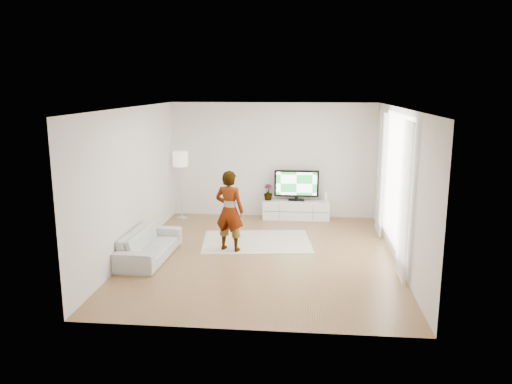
# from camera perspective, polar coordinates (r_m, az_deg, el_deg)

# --- Properties ---
(floor) EXTENTS (6.00, 6.00, 0.00)m
(floor) POSITION_cam_1_polar(r_m,az_deg,el_deg) (9.65, 0.74, -7.25)
(floor) COLOR #9F7847
(floor) RESTS_ON ground
(ceiling) EXTENTS (6.00, 6.00, 0.00)m
(ceiling) POSITION_cam_1_polar(r_m,az_deg,el_deg) (9.12, 0.79, 9.59)
(ceiling) COLOR white
(ceiling) RESTS_ON wall_back
(wall_left) EXTENTS (0.02, 6.00, 2.80)m
(wall_left) POSITION_cam_1_polar(r_m,az_deg,el_deg) (9.81, -13.95, 1.17)
(wall_left) COLOR silver
(wall_left) RESTS_ON floor
(wall_right) EXTENTS (0.02, 6.00, 2.80)m
(wall_right) POSITION_cam_1_polar(r_m,az_deg,el_deg) (9.42, 16.10, 0.61)
(wall_right) COLOR silver
(wall_right) RESTS_ON floor
(wall_back) EXTENTS (5.00, 0.02, 2.80)m
(wall_back) POSITION_cam_1_polar(r_m,az_deg,el_deg) (12.23, 1.93, 3.63)
(wall_back) COLOR silver
(wall_back) RESTS_ON floor
(wall_front) EXTENTS (5.00, 0.02, 2.80)m
(wall_front) POSITION_cam_1_polar(r_m,az_deg,el_deg) (6.38, -1.47, -4.26)
(wall_front) COLOR silver
(wall_front) RESTS_ON floor
(window) EXTENTS (0.01, 2.60, 2.50)m
(window) POSITION_cam_1_polar(r_m,az_deg,el_deg) (9.70, 15.69, 1.26)
(window) COLOR white
(window) RESTS_ON wall_right
(curtain_near) EXTENTS (0.04, 0.70, 2.60)m
(curtain_near) POSITION_cam_1_polar(r_m,az_deg,el_deg) (8.45, 16.62, -1.05)
(curtain_near) COLOR white
(curtain_near) RESTS_ON floor
(curtain_far) EXTENTS (0.04, 0.70, 2.60)m
(curtain_far) POSITION_cam_1_polar(r_m,az_deg,el_deg) (10.96, 14.09, 2.02)
(curtain_far) COLOR white
(curtain_far) RESTS_ON floor
(media_console) EXTENTS (1.61, 0.46, 0.45)m
(media_console) POSITION_cam_1_polar(r_m,az_deg,el_deg) (12.21, 4.60, -2.03)
(media_console) COLOR white
(media_console) RESTS_ON floor
(television) EXTENTS (1.07, 0.21, 0.75)m
(television) POSITION_cam_1_polar(r_m,az_deg,el_deg) (12.10, 4.65, 0.90)
(television) COLOR black
(television) RESTS_ON media_console
(game_console) EXTENTS (0.08, 0.18, 0.24)m
(game_console) POSITION_cam_1_polar(r_m,az_deg,el_deg) (12.14, 7.96, -0.51)
(game_console) COLOR white
(game_console) RESTS_ON media_console
(potted_plant) EXTENTS (0.29, 0.29, 0.39)m
(potted_plant) POSITION_cam_1_polar(r_m,az_deg,el_deg) (12.14, 1.40, -0.03)
(potted_plant) COLOR #3F7238
(potted_plant) RESTS_ON media_console
(rug) EXTENTS (2.39, 1.85, 0.01)m
(rug) POSITION_cam_1_polar(r_m,az_deg,el_deg) (10.47, 0.07, -5.67)
(rug) COLOR beige
(rug) RESTS_ON floor
(player) EXTENTS (0.66, 0.52, 1.59)m
(player) POSITION_cam_1_polar(r_m,az_deg,el_deg) (9.73, -3.05, -2.15)
(player) COLOR #334772
(player) RESTS_ON rug
(sofa) EXTENTS (0.79, 1.88, 0.54)m
(sofa) POSITION_cam_1_polar(r_m,az_deg,el_deg) (9.62, -12.08, -5.90)
(sofa) COLOR #B7B7B2
(sofa) RESTS_ON floor
(floor_lamp) EXTENTS (0.37, 0.37, 1.65)m
(floor_lamp) POSITION_cam_1_polar(r_m,az_deg,el_deg) (12.15, -8.63, 3.42)
(floor_lamp) COLOR silver
(floor_lamp) RESTS_ON floor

